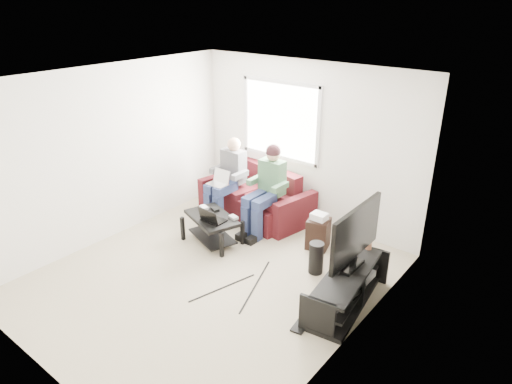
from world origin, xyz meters
TOP-DOWN VIEW (x-y plane):
  - floor at (0.00, 0.00)m, footprint 4.50×4.50m
  - ceiling at (0.00, 0.00)m, footprint 4.50×4.50m
  - wall_back at (0.00, 2.25)m, footprint 4.50×0.00m
  - wall_front at (0.00, -2.25)m, footprint 4.50×0.00m
  - wall_left at (-2.00, 0.00)m, footprint 0.00×4.50m
  - wall_right at (2.00, 0.00)m, footprint 0.00×4.50m
  - window at (-0.50, 2.23)m, footprint 1.48×0.04m
  - sofa at (-0.64, 1.82)m, footprint 1.91×1.09m
  - person_left at (-1.04, 1.52)m, footprint 0.40×0.70m
  - person_right at (-0.24, 1.54)m, footprint 0.40×0.71m
  - laptop_silver at (-1.04, 1.29)m, footprint 0.34×0.25m
  - coffee_table at (-0.63, 0.69)m, footprint 0.99×0.79m
  - laptop_black at (-0.51, 0.61)m, footprint 0.41×0.37m
  - controller_a at (-0.91, 0.81)m, footprint 0.16×0.13m
  - controller_b at (-0.73, 0.87)m, footprint 0.16×0.13m
  - controller_c at (-0.33, 0.84)m, footprint 0.16×0.12m
  - tv_stand at (1.70, 0.59)m, footprint 0.62×1.47m
  - tv at (1.70, 0.69)m, footprint 0.12×1.10m
  - soundbar at (1.58, 0.69)m, footprint 0.12×0.50m
  - drink_cup at (1.65, 1.22)m, footprint 0.08×0.08m
  - console_white at (1.70, 0.19)m, footprint 0.30×0.22m
  - console_grey at (1.70, 0.89)m, footprint 0.34×0.26m
  - console_black at (1.70, 0.54)m, footprint 0.38×0.30m
  - subwoofer at (1.04, 0.96)m, footprint 0.20×0.20m
  - keyboard_floor at (1.48, -0.01)m, footprint 0.21×0.45m
  - end_table at (0.71, 1.55)m, footprint 0.31×0.31m

SIDE VIEW (x-z plane):
  - floor at x=0.00m, z-range 0.00..0.00m
  - keyboard_floor at x=1.48m, z-range 0.00..0.02m
  - tv_stand at x=1.70m, z-range -0.02..0.45m
  - subwoofer at x=1.04m, z-range 0.00..0.45m
  - end_table at x=0.71m, z-range -0.03..0.53m
  - console_white at x=1.70m, z-range 0.25..0.31m
  - console_black at x=1.70m, z-range 0.25..0.32m
  - console_grey at x=1.70m, z-range 0.25..0.33m
  - sofa at x=-0.64m, z-range -0.10..0.72m
  - coffee_table at x=-0.63m, z-range 0.10..0.53m
  - controller_a at x=-0.91m, z-range 0.43..0.47m
  - controller_b at x=-0.73m, z-range 0.43..0.47m
  - controller_c at x=-0.33m, z-range 0.43..0.47m
  - soundbar at x=1.58m, z-range 0.47..0.57m
  - drink_cup at x=1.65m, z-range 0.47..0.59m
  - laptop_black at x=-0.51m, z-range 0.43..0.67m
  - laptop_silver at x=-1.04m, z-range 0.59..0.83m
  - person_left at x=-1.04m, z-range 0.06..1.40m
  - person_right at x=-0.24m, z-range 0.10..1.48m
  - tv at x=1.70m, z-range 0.53..1.34m
  - wall_back at x=0.00m, z-range -0.95..3.55m
  - wall_front at x=0.00m, z-range -0.95..3.55m
  - wall_left at x=-2.00m, z-range -0.95..3.55m
  - wall_right at x=2.00m, z-range -0.95..3.55m
  - window at x=-0.50m, z-range 0.96..2.24m
  - ceiling at x=0.00m, z-range 2.60..2.60m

